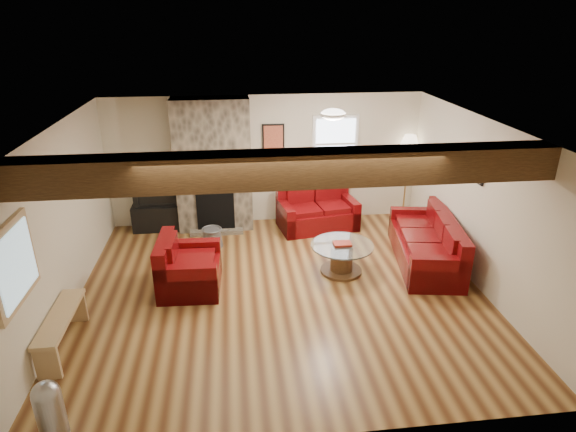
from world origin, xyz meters
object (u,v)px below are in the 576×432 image
at_px(armchair_red, 189,264).
at_px(coffee_table, 342,258).
at_px(sofa_three, 426,240).
at_px(television, 157,192).
at_px(floor_lamp, 409,148).
at_px(loveseat, 318,209).
at_px(tv_cabinet, 160,217).

height_order(armchair_red, coffee_table, armchair_red).
bearing_deg(armchair_red, coffee_table, -82.61).
height_order(sofa_three, television, television).
bearing_deg(floor_lamp, coffee_table, -130.19).
distance_m(loveseat, television, 3.07).
bearing_deg(sofa_three, armchair_red, -75.09).
height_order(sofa_three, armchair_red, armchair_red).
bearing_deg(coffee_table, floor_lamp, 49.81).
height_order(loveseat, television, television).
bearing_deg(loveseat, sofa_three, -55.51).
relative_size(sofa_three, television, 2.36).
bearing_deg(tv_cabinet, television, 0.00).
height_order(sofa_three, coffee_table, sofa_three).
distance_m(sofa_three, tv_cabinet, 4.94).
bearing_deg(tv_cabinet, floor_lamp, 0.09).
distance_m(coffee_table, tv_cabinet, 3.73).
distance_m(television, floor_lamp, 4.91).
bearing_deg(loveseat, armchair_red, -148.52).
relative_size(loveseat, television, 1.65).
distance_m(sofa_three, armchair_red, 3.85).
bearing_deg(armchair_red, floor_lamp, -58.70).
bearing_deg(sofa_three, tv_cabinet, -103.29).
xyz_separation_m(armchair_red, floor_lamp, (4.14, 2.28, 1.05)).
distance_m(armchair_red, television, 2.41).
xyz_separation_m(tv_cabinet, floor_lamp, (4.86, 0.01, 1.21)).
xyz_separation_m(armchair_red, television, (-0.73, 2.28, 0.35)).
bearing_deg(coffee_table, tv_cabinet, 146.37).
bearing_deg(floor_lamp, armchair_red, -151.10).
height_order(loveseat, armchair_red, armchair_red).
height_order(armchair_red, floor_lamp, floor_lamp).
xyz_separation_m(coffee_table, floor_lamp, (1.75, 2.08, 1.22)).
distance_m(loveseat, coffee_table, 1.78).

